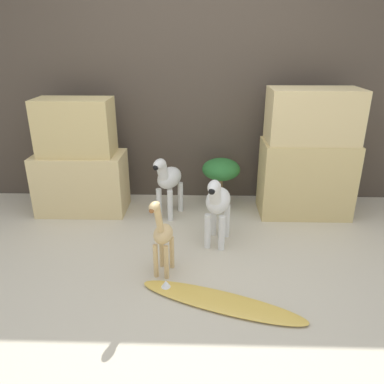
% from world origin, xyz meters
% --- Properties ---
extents(ground_plane, '(14.00, 14.00, 0.00)m').
position_xyz_m(ground_plane, '(0.00, 0.00, 0.00)').
color(ground_plane, beige).
extents(wall_back, '(6.40, 0.08, 2.20)m').
position_xyz_m(wall_back, '(0.00, 1.68, 1.10)').
color(wall_back, '#473D33').
rests_on(wall_back, ground_plane).
extents(rock_pillar_left, '(0.88, 0.46, 1.14)m').
position_xyz_m(rock_pillar_left, '(-1.12, 1.22, 0.51)').
color(rock_pillar_left, '#DBC184').
rests_on(rock_pillar_left, ground_plane).
extents(rock_pillar_right, '(0.88, 0.46, 1.24)m').
position_xyz_m(rock_pillar_right, '(1.12, 1.22, 0.60)').
color(rock_pillar_right, '#D1B775').
rests_on(rock_pillar_right, ground_plane).
extents(zebra_right, '(0.28, 0.47, 0.64)m').
position_xyz_m(zebra_right, '(0.23, 0.57, 0.38)').
color(zebra_right, silver).
rests_on(zebra_right, ground_plane).
extents(zebra_left, '(0.31, 0.47, 0.64)m').
position_xyz_m(zebra_left, '(-0.23, 1.11, 0.38)').
color(zebra_left, silver).
rests_on(zebra_left, ground_plane).
extents(giraffe_figurine, '(0.18, 0.35, 0.66)m').
position_xyz_m(giraffe_figurine, '(-0.19, 0.10, 0.33)').
color(giraffe_figurine, tan).
rests_on(giraffe_figurine, ground_plane).
extents(potted_palm_front, '(0.39, 0.39, 0.53)m').
position_xyz_m(potted_palm_front, '(0.29, 1.33, 0.40)').
color(potted_palm_front, black).
rests_on(potted_palm_front, ground_plane).
extents(surfboard, '(1.17, 0.61, 0.07)m').
position_xyz_m(surfboard, '(0.22, -0.24, 0.02)').
color(surfboard, gold).
rests_on(surfboard, ground_plane).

